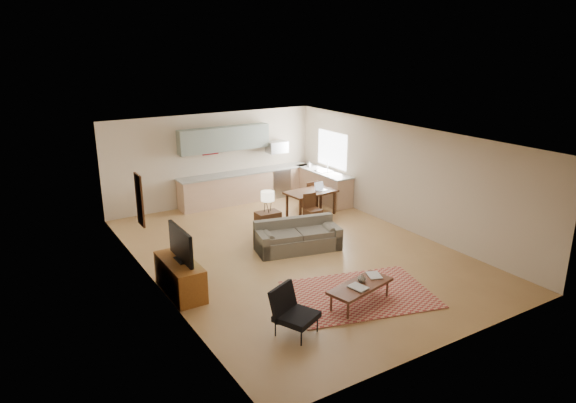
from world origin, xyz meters
TOP-DOWN VIEW (x-y plane):
  - room at (0.00, 0.00)m, footprint 9.00×9.00m
  - kitchen_counter_back at (0.90, 4.18)m, footprint 4.26×0.64m
  - kitchen_counter_right at (2.93, 3.00)m, footprint 0.64×2.26m
  - kitchen_range at (2.00, 4.18)m, footprint 0.62×0.62m
  - kitchen_microwave at (2.00, 4.20)m, footprint 0.62×0.40m
  - upper_cabinets at (0.30, 4.33)m, footprint 2.80×0.34m
  - window_right at (3.23, 3.00)m, footprint 0.02×1.40m
  - wall_art_left at (-3.21, 0.90)m, footprint 0.06×0.42m
  - triptych at (-0.10, 4.47)m, footprint 1.70×0.04m
  - rug at (-0.07, -2.43)m, footprint 3.12×2.54m
  - sofa at (0.13, 0.08)m, footprint 2.17×1.30m
  - coffee_table at (-0.30, -2.72)m, footprint 1.44×0.83m
  - book_a at (-0.55, -2.83)m, footprint 0.38×0.43m
  - book_b at (0.04, -2.53)m, footprint 0.46×0.49m
  - vase at (-0.21, -2.64)m, footprint 0.22×0.22m
  - armchair at (-1.84, -2.95)m, footprint 0.94×0.94m
  - tv_credenza at (-2.95, -0.52)m, footprint 0.55×1.43m
  - tv at (-2.90, -0.52)m, footprint 0.11×1.10m
  - console_table at (-0.08, 1.12)m, footprint 0.58×0.39m
  - table_lamp at (-0.08, 1.12)m, footprint 0.36×0.36m
  - dining_table at (1.80, 2.00)m, footprint 1.46×0.91m
  - dining_chair_near at (1.43, 1.36)m, footprint 0.41×0.43m
  - dining_chair_far at (2.16, 2.63)m, footprint 0.39×0.41m
  - laptop at (2.08, 1.90)m, footprint 0.31×0.24m
  - soap_bottle at (2.83, 3.63)m, footprint 0.10×0.10m

SIDE VIEW (x-z plane):
  - rug at x=-0.07m, z-range 0.00..0.02m
  - coffee_table at x=-0.30m, z-range 0.00..0.41m
  - tv_credenza at x=-2.95m, z-range 0.00..0.66m
  - console_table at x=-0.08m, z-range 0.00..0.68m
  - sofa at x=0.13m, z-range 0.00..0.71m
  - dining_table at x=1.80m, z-range 0.00..0.71m
  - armchair at x=-1.84m, z-range 0.00..0.81m
  - dining_chair_far at x=2.16m, z-range 0.00..0.82m
  - dining_chair_near at x=1.43m, z-range 0.00..0.82m
  - book_b at x=0.04m, z-range 0.40..0.43m
  - book_a at x=-0.55m, z-range 0.40..0.43m
  - kitchen_range at x=2.00m, z-range 0.00..0.90m
  - kitchen_counter_back at x=0.90m, z-range 0.00..0.92m
  - kitchen_counter_right at x=2.93m, z-range 0.00..0.92m
  - vase at x=-0.21m, z-range 0.40..0.57m
  - laptop at x=2.08m, z-range 0.71..0.93m
  - table_lamp at x=-0.08m, z-range 0.68..1.22m
  - tv at x=-2.90m, z-range 0.66..1.32m
  - soap_bottle at x=2.83m, z-range 0.92..1.11m
  - room at x=0.00m, z-range -3.15..5.85m
  - kitchen_microwave at x=2.00m, z-range 1.38..1.73m
  - window_right at x=3.23m, z-range 1.02..2.08m
  - wall_art_left at x=-3.21m, z-range 1.00..2.10m
  - triptych at x=-0.10m, z-range 1.50..2.00m
  - upper_cabinets at x=0.30m, z-range 1.60..2.30m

